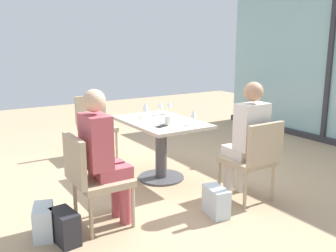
% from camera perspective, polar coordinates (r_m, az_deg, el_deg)
% --- Properties ---
extents(ground_plane, '(12.00, 12.00, 0.00)m').
position_cam_1_polar(ground_plane, '(4.71, -1.03, -7.87)').
color(ground_plane, tan).
extents(window_wall_backdrop, '(4.45, 0.10, 2.70)m').
position_cam_1_polar(window_wall_backdrop, '(6.67, 23.27, 7.89)').
color(window_wall_backdrop, '#8FB7BC').
rests_on(window_wall_backdrop, ground_plane).
extents(dining_table_main, '(1.17, 0.78, 0.73)m').
position_cam_1_polar(dining_table_main, '(4.56, -1.06, -1.73)').
color(dining_table_main, '#BCB29E').
rests_on(dining_table_main, ground_plane).
extents(chair_front_right, '(0.46, 0.50, 0.87)m').
position_cam_1_polar(chair_front_right, '(3.45, -11.39, -7.27)').
color(chair_front_right, tan).
rests_on(chair_front_right, ground_plane).
extents(chair_far_right, '(0.50, 0.46, 0.87)m').
position_cam_1_polar(chair_far_right, '(4.01, 12.80, -4.45)').
color(chair_far_right, tan).
rests_on(chair_far_right, ground_plane).
extents(chair_side_end, '(0.50, 0.46, 0.87)m').
position_cam_1_polar(chair_side_end, '(5.62, -10.97, 0.57)').
color(chair_side_end, tan).
rests_on(chair_side_end, ground_plane).
extents(person_front_right, '(0.34, 0.39, 1.26)m').
position_cam_1_polar(person_front_right, '(3.42, -9.83, -3.77)').
color(person_front_right, '#B24C56').
rests_on(person_front_right, ground_plane).
extents(person_far_right, '(0.39, 0.34, 1.26)m').
position_cam_1_polar(person_far_right, '(4.03, 11.84, -1.32)').
color(person_far_right, silver).
rests_on(person_far_right, ground_plane).
extents(wine_glass_0, '(0.07, 0.07, 0.18)m').
position_cam_1_polar(wine_glass_0, '(4.25, 3.86, 1.89)').
color(wine_glass_0, silver).
rests_on(wine_glass_0, dining_table_main).
extents(wine_glass_1, '(0.07, 0.07, 0.18)m').
position_cam_1_polar(wine_glass_1, '(4.90, 0.21, 3.37)').
color(wine_glass_1, silver).
rests_on(wine_glass_1, dining_table_main).
extents(wine_glass_2, '(0.07, 0.07, 0.18)m').
position_cam_1_polar(wine_glass_2, '(4.84, -1.15, 3.26)').
color(wine_glass_2, silver).
rests_on(wine_glass_2, dining_table_main).
extents(wine_glass_3, '(0.07, 0.07, 0.18)m').
position_cam_1_polar(wine_glass_3, '(4.76, -3.40, 3.07)').
color(wine_glass_3, silver).
rests_on(wine_glass_3, dining_table_main).
extents(wine_glass_4, '(0.07, 0.07, 0.18)m').
position_cam_1_polar(wine_glass_4, '(4.63, -3.35, 2.79)').
color(wine_glass_4, silver).
rests_on(wine_glass_4, dining_table_main).
extents(coffee_cup, '(0.08, 0.08, 0.09)m').
position_cam_1_polar(coffee_cup, '(4.33, -0.01, 0.94)').
color(coffee_cup, white).
rests_on(coffee_cup, dining_table_main).
extents(cell_phone_on_table, '(0.11, 0.16, 0.01)m').
position_cam_1_polar(cell_phone_on_table, '(4.19, -0.95, -0.02)').
color(cell_phone_on_table, black).
rests_on(cell_phone_on_table, dining_table_main).
extents(handbag_0, '(0.32, 0.19, 0.28)m').
position_cam_1_polar(handbag_0, '(3.38, -15.28, -14.48)').
color(handbag_0, '#232328').
rests_on(handbag_0, ground_plane).
extents(handbag_1, '(0.32, 0.21, 0.28)m').
position_cam_1_polar(handbag_1, '(3.76, 7.25, -11.21)').
color(handbag_1, silver).
rests_on(handbag_1, ground_plane).
extents(handbag_2, '(0.34, 0.25, 0.28)m').
position_cam_1_polar(handbag_2, '(3.52, -18.25, -13.54)').
color(handbag_2, silver).
rests_on(handbag_2, ground_plane).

